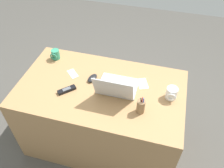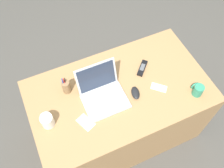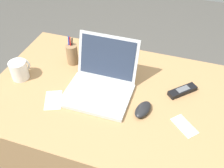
{
  "view_description": "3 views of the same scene",
  "coord_description": "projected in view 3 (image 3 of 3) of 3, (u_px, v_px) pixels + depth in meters",
  "views": [
    {
      "loc": [
        -0.45,
        1.27,
        2.11
      ],
      "look_at": [
        -0.09,
        -0.03,
        0.78
      ],
      "focal_mm": 37.16,
      "sensor_mm": 36.0,
      "label": 1
    },
    {
      "loc": [
        -0.46,
        -0.87,
        2.39
      ],
      "look_at": [
        -0.06,
        0.02,
        0.85
      ],
      "focal_mm": 40.52,
      "sensor_mm": 36.0,
      "label": 2
    },
    {
      "loc": [
        0.2,
        -0.85,
        1.62
      ],
      "look_at": [
        -0.07,
        -0.02,
        0.82
      ],
      "focal_mm": 40.8,
      "sensor_mm": 36.0,
      "label": 3
    }
  ],
  "objects": [
    {
      "name": "desk",
      "position": [
        125.0,
        141.0,
        1.49
      ],
      "size": [
        1.38,
        0.8,
        0.74
      ],
      "primitive_type": "cube",
      "color": "#A87C4F",
      "rests_on": "ground"
    },
    {
      "name": "laptop",
      "position": [
        101.0,
        83.0,
        1.24
      ],
      "size": [
        0.32,
        0.32,
        0.23
      ],
      "color": "silver",
      "rests_on": "desk"
    },
    {
      "name": "computer_mouse",
      "position": [
        143.0,
        109.0,
        1.15
      ],
      "size": [
        0.08,
        0.12,
        0.03
      ],
      "primitive_type": "ellipsoid",
      "rotation": [
        0.0,
        0.0,
        -0.25
      ],
      "color": "black",
      "rests_on": "desk"
    },
    {
      "name": "coffee_mug_white",
      "position": [
        19.0,
        70.0,
        1.31
      ],
      "size": [
        0.09,
        0.1,
        0.1
      ],
      "color": "white",
      "rests_on": "desk"
    },
    {
      "name": "cordless_phone",
      "position": [
        182.0,
        91.0,
        1.25
      ],
      "size": [
        0.14,
        0.14,
        0.03
      ],
      "color": "black",
      "rests_on": "desk"
    },
    {
      "name": "pen_holder",
      "position": [
        72.0,
        54.0,
        1.4
      ],
      "size": [
        0.06,
        0.06,
        0.16
      ],
      "color": "olive",
      "rests_on": "desk"
    },
    {
      "name": "paper_note_near_laptop",
      "position": [
        184.0,
        126.0,
        1.1
      ],
      "size": [
        0.13,
        0.13,
        0.0
      ],
      "primitive_type": "cube",
      "rotation": [
        0.0,
        0.0,
        -0.75
      ],
      "color": "white",
      "rests_on": "desk"
    },
    {
      "name": "paper_note_left",
      "position": [
        53.0,
        100.0,
        1.22
      ],
      "size": [
        0.12,
        0.15,
        0.0
      ],
      "primitive_type": "cube",
      "rotation": [
        0.0,
        0.0,
        0.4
      ],
      "color": "white",
      "rests_on": "desk"
    }
  ]
}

